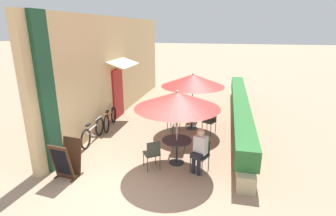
{
  "coord_description": "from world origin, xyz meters",
  "views": [
    {
      "loc": [
        2.12,
        -5.12,
        3.78
      ],
      "look_at": [
        0.15,
        3.65,
        1.0
      ],
      "focal_mm": 28.0,
      "sensor_mm": 36.0,
      "label": 1
    }
  ],
  "objects_px": {
    "bicycle_second": "(110,119)",
    "patio_umbrella_near": "(177,100)",
    "seated_patron_near_left": "(199,149)",
    "cafe_chair_near_right": "(177,136)",
    "patio_table_mid": "(192,115)",
    "cafe_chair_mid_right": "(210,119)",
    "cafe_chair_near_back": "(152,152)",
    "cafe_chair_mid_back": "(191,110)",
    "cafe_chair_near_left": "(201,153)",
    "coffee_cup_mid": "(190,109)",
    "menu_board": "(67,159)",
    "patio_umbrella_mid": "(193,80)",
    "cafe_chair_mid_left": "(174,119)",
    "patio_table_near": "(177,146)",
    "bicycle_leaning": "(93,132)"
  },
  "relations": [
    {
      "from": "patio_umbrella_mid",
      "to": "cafe_chair_mid_right",
      "type": "relative_size",
      "value": 2.71
    },
    {
      "from": "patio_table_mid",
      "to": "cafe_chair_mid_left",
      "type": "height_order",
      "value": "cafe_chair_mid_left"
    },
    {
      "from": "menu_board",
      "to": "bicycle_second",
      "type": "bearing_deg",
      "value": 103.33
    },
    {
      "from": "patio_table_near",
      "to": "cafe_chair_near_left",
      "type": "height_order",
      "value": "cafe_chair_near_left"
    },
    {
      "from": "cafe_chair_mid_left",
      "to": "menu_board",
      "type": "distance_m",
      "value": 4.21
    },
    {
      "from": "cafe_chair_mid_right",
      "to": "coffee_cup_mid",
      "type": "xyz_separation_m",
      "value": [
        -0.81,
        0.3,
        0.25
      ]
    },
    {
      "from": "patio_umbrella_near",
      "to": "patio_umbrella_mid",
      "type": "bearing_deg",
      "value": 88.87
    },
    {
      "from": "coffee_cup_mid",
      "to": "menu_board",
      "type": "distance_m",
      "value": 4.93
    },
    {
      "from": "patio_table_mid",
      "to": "cafe_chair_mid_right",
      "type": "bearing_deg",
      "value": -20.17
    },
    {
      "from": "patio_table_mid",
      "to": "cafe_chair_mid_back",
      "type": "bearing_deg",
      "value": 99.83
    },
    {
      "from": "seated_patron_near_left",
      "to": "cafe_chair_near_right",
      "type": "xyz_separation_m",
      "value": [
        -0.83,
        1.1,
        -0.17
      ]
    },
    {
      "from": "coffee_cup_mid",
      "to": "patio_table_mid",
      "type": "bearing_deg",
      "value": -21.57
    },
    {
      "from": "patio_umbrella_near",
      "to": "coffee_cup_mid",
      "type": "distance_m",
      "value": 3.06
    },
    {
      "from": "cafe_chair_near_left",
      "to": "bicycle_second",
      "type": "height_order",
      "value": "cafe_chair_near_left"
    },
    {
      "from": "cafe_chair_near_right",
      "to": "cafe_chair_mid_back",
      "type": "relative_size",
      "value": 1.0
    },
    {
      "from": "cafe_chair_near_left",
      "to": "seated_patron_near_left",
      "type": "xyz_separation_m",
      "value": [
        -0.05,
        -0.1,
        0.17
      ]
    },
    {
      "from": "patio_table_mid",
      "to": "menu_board",
      "type": "xyz_separation_m",
      "value": [
        -2.71,
        -4.13,
        -0.06
      ]
    },
    {
      "from": "patio_table_near",
      "to": "cafe_chair_mid_back",
      "type": "bearing_deg",
      "value": 91.22
    },
    {
      "from": "cafe_chair_near_back",
      "to": "bicycle_second",
      "type": "height_order",
      "value": "cafe_chair_near_back"
    },
    {
      "from": "cafe_chair_mid_right",
      "to": "bicycle_second",
      "type": "xyz_separation_m",
      "value": [
        -3.85,
        -0.33,
        -0.16
      ]
    },
    {
      "from": "patio_table_mid",
      "to": "patio_umbrella_near",
      "type": "bearing_deg",
      "value": -91.13
    },
    {
      "from": "cafe_chair_near_left",
      "to": "bicycle_leaning",
      "type": "distance_m",
      "value": 3.95
    },
    {
      "from": "patio_umbrella_mid",
      "to": "cafe_chair_mid_back",
      "type": "bearing_deg",
      "value": 99.83
    },
    {
      "from": "coffee_cup_mid",
      "to": "menu_board",
      "type": "height_order",
      "value": "menu_board"
    },
    {
      "from": "cafe_chair_mid_right",
      "to": "cafe_chair_near_back",
      "type": "bearing_deg",
      "value": 91.92
    },
    {
      "from": "cafe_chair_near_back",
      "to": "coffee_cup_mid",
      "type": "xyz_separation_m",
      "value": [
        0.54,
        3.35,
        0.25
      ]
    },
    {
      "from": "patio_umbrella_mid",
      "to": "cafe_chair_mid_right",
      "type": "height_order",
      "value": "patio_umbrella_mid"
    },
    {
      "from": "patio_table_near",
      "to": "cafe_chair_near_right",
      "type": "distance_m",
      "value": 0.77
    },
    {
      "from": "cafe_chair_near_back",
      "to": "patio_umbrella_mid",
      "type": "height_order",
      "value": "patio_umbrella_mid"
    },
    {
      "from": "seated_patron_near_left",
      "to": "cafe_chair_mid_back",
      "type": "height_order",
      "value": "seated_patron_near_left"
    },
    {
      "from": "menu_board",
      "to": "patio_table_near",
      "type": "bearing_deg",
      "value": 33.05
    },
    {
      "from": "patio_table_mid",
      "to": "bicycle_leaning",
      "type": "xyz_separation_m",
      "value": [
        -3.13,
        -1.99,
        -0.2
      ]
    },
    {
      "from": "cafe_chair_near_left",
      "to": "menu_board",
      "type": "xyz_separation_m",
      "value": [
        -3.39,
        -1.07,
        -0.03
      ]
    },
    {
      "from": "patio_umbrella_mid",
      "to": "cafe_chair_near_back",
      "type": "bearing_deg",
      "value": -100.82
    },
    {
      "from": "cafe_chair_near_back",
      "to": "cafe_chair_mid_right",
      "type": "bearing_deg",
      "value": 30.54
    },
    {
      "from": "cafe_chair_mid_left",
      "to": "cafe_chair_mid_right",
      "type": "bearing_deg",
      "value": -24.29
    },
    {
      "from": "cafe_chair_mid_back",
      "to": "coffee_cup_mid",
      "type": "height_order",
      "value": "cafe_chair_mid_back"
    },
    {
      "from": "bicycle_leaning",
      "to": "patio_umbrella_near",
      "type": "bearing_deg",
      "value": -18.38
    },
    {
      "from": "cafe_chair_near_back",
      "to": "cafe_chair_mid_left",
      "type": "relative_size",
      "value": 1.0
    },
    {
      "from": "cafe_chair_near_back",
      "to": "seated_patron_near_left",
      "type": "bearing_deg",
      "value": -28.39
    },
    {
      "from": "cafe_chair_near_back",
      "to": "cafe_chair_mid_back",
      "type": "relative_size",
      "value": 1.0
    },
    {
      "from": "cafe_chair_mid_back",
      "to": "menu_board",
      "type": "xyz_separation_m",
      "value": [
        -2.58,
        -4.88,
        -0.03
      ]
    },
    {
      "from": "coffee_cup_mid",
      "to": "menu_board",
      "type": "relative_size",
      "value": 0.09
    },
    {
      "from": "patio_umbrella_mid",
      "to": "cafe_chair_near_left",
      "type": "bearing_deg",
      "value": -77.6
    },
    {
      "from": "coffee_cup_mid",
      "to": "cafe_chair_near_left",
      "type": "bearing_deg",
      "value": -76.17
    },
    {
      "from": "cafe_chair_near_right",
      "to": "menu_board",
      "type": "height_order",
      "value": "menu_board"
    },
    {
      "from": "patio_umbrella_near",
      "to": "menu_board",
      "type": "height_order",
      "value": "patio_umbrella_near"
    },
    {
      "from": "bicycle_leaning",
      "to": "menu_board",
      "type": "relative_size",
      "value": 1.78
    },
    {
      "from": "bicycle_second",
      "to": "patio_umbrella_near",
      "type": "bearing_deg",
      "value": -45.8
    },
    {
      "from": "cafe_chair_mid_back",
      "to": "menu_board",
      "type": "relative_size",
      "value": 0.87
    }
  ]
}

